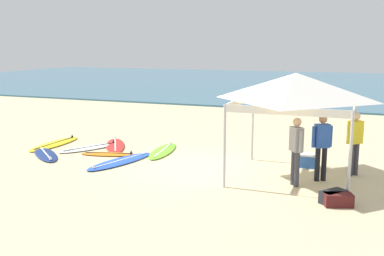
{
  "coord_description": "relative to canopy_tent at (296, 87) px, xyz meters",
  "views": [
    {
      "loc": [
        4.14,
        -11.49,
        3.42
      ],
      "look_at": [
        -0.58,
        0.73,
        1.0
      ],
      "focal_mm": 41.68,
      "sensor_mm": 36.0,
      "label": 1
    }
  ],
  "objects": [
    {
      "name": "surfboard_yellow",
      "position": [
        -8.39,
        0.98,
        -2.35
      ],
      "size": [
        0.72,
        2.55,
        0.19
      ],
      "color": "yellow",
      "rests_on": "ground"
    },
    {
      "name": "canopy_tent",
      "position": [
        0.0,
        0.0,
        0.0
      ],
      "size": [
        3.0,
        3.0,
        2.75
      ],
      "color": "#B7B7BC",
      "rests_on": "ground"
    },
    {
      "name": "surfboard_lime",
      "position": [
        -4.4,
        1.38,
        -2.35
      ],
      "size": [
        0.99,
        2.42,
        0.19
      ],
      "color": "#7AD12D",
      "rests_on": "ground"
    },
    {
      "name": "person_blue",
      "position": [
        0.71,
        -0.04,
        -1.4
      ],
      "size": [
        0.48,
        0.37,
        1.71
      ],
      "color": "black",
      "rests_on": "ground"
    },
    {
      "name": "sea",
      "position": [
        -2.52,
        30.36,
        -2.34
      ],
      "size": [
        80.0,
        36.0,
        0.1
      ],
      "primitive_type": "cube",
      "color": "#386B84",
      "rests_on": "ground"
    },
    {
      "name": "cooler_box",
      "position": [
        0.29,
        1.18,
        -2.19
      ],
      "size": [
        0.5,
        0.36,
        0.39
      ],
      "color": "#2D60B7",
      "rests_on": "ground"
    },
    {
      "name": "surfboard_blue",
      "position": [
        -5.02,
        -0.29,
        -2.35
      ],
      "size": [
        1.31,
        2.68,
        0.19
      ],
      "color": "blue",
      "rests_on": "ground"
    },
    {
      "name": "surfboard_navy",
      "position": [
        -7.67,
        -0.39,
        -2.35
      ],
      "size": [
        2.05,
        1.9,
        0.19
      ],
      "color": "navy",
      "rests_on": "ground"
    },
    {
      "name": "surfboard_white",
      "position": [
        -6.89,
        0.92,
        -2.35
      ],
      "size": [
        1.58,
        2.27,
        0.19
      ],
      "color": "white",
      "rests_on": "ground"
    },
    {
      "name": "person_yellow",
      "position": [
        1.49,
        0.77,
        -1.4
      ],
      "size": [
        0.41,
        0.42,
        1.71
      ],
      "color": "#383842",
      "rests_on": "ground"
    },
    {
      "name": "surfboard_orange",
      "position": [
        -5.81,
        0.36,
        -2.35
      ],
      "size": [
        1.87,
        0.93,
        0.19
      ],
      "color": "orange",
      "rests_on": "ground"
    },
    {
      "name": "ground_plane",
      "position": [
        -2.52,
        -0.04,
        -2.39
      ],
      "size": [
        80.0,
        80.0,
        0.0
      ],
      "primitive_type": "plane",
      "color": "beige"
    },
    {
      "name": "gear_bag_by_pole",
      "position": [
        1.26,
        -1.81,
        -2.25
      ],
      "size": [
        0.67,
        0.5,
        0.28
      ],
      "primitive_type": "cube",
      "rotation": [
        0.0,
        0.0,
        0.34
      ],
      "color": "#4C1919",
      "rests_on": "ground"
    },
    {
      "name": "gear_bag_near_tent",
      "position": [
        1.14,
        -1.64,
        -2.25
      ],
      "size": [
        0.62,
        0.67,
        0.28
      ],
      "primitive_type": "cube",
      "rotation": [
        0.0,
        0.0,
        0.91
      ],
      "color": "#232328",
      "rests_on": "ground"
    },
    {
      "name": "person_grey",
      "position": [
        0.16,
        -0.69,
        -1.4
      ],
      "size": [
        0.38,
        0.47,
        1.71
      ],
      "color": "#383842",
      "rests_on": "ground"
    },
    {
      "name": "surfboard_red",
      "position": [
        -6.27,
        1.53,
        -2.35
      ],
      "size": [
        1.75,
        2.33,
        0.19
      ],
      "color": "red",
      "rests_on": "ground"
    }
  ]
}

